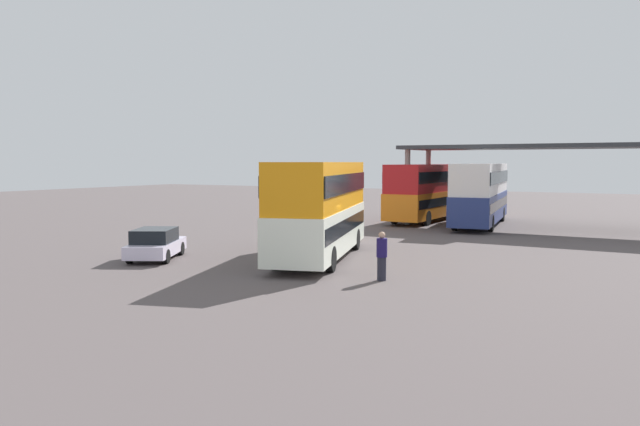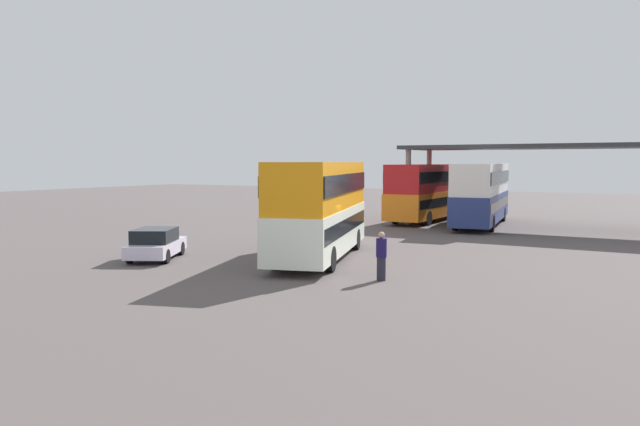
% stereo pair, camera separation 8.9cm
% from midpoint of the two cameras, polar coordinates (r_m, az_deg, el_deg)
% --- Properties ---
extents(ground_plane, '(140.00, 140.00, 0.00)m').
position_cam_midpoint_polar(ground_plane, '(24.80, -1.41, -5.05)').
color(ground_plane, '#554C4C').
extents(double_decker_main, '(5.18, 10.37, 4.20)m').
position_cam_midpoint_polar(double_decker_main, '(26.82, -0.09, 0.65)').
color(double_decker_main, white).
rests_on(double_decker_main, ground_plane).
extents(parked_hatchback, '(3.26, 4.22, 1.35)m').
position_cam_midpoint_polar(parked_hatchback, '(27.75, -14.96, -2.76)').
color(parked_hatchback, silver).
rests_on(parked_hatchback, ground_plane).
extents(double_decker_near_canopy, '(2.77, 11.01, 4.04)m').
position_cam_midpoint_polar(double_decker_near_canopy, '(45.20, 9.87, 2.12)').
color(double_decker_near_canopy, orange).
rests_on(double_decker_near_canopy, ground_plane).
extents(double_decker_mid_row, '(3.82, 11.78, 4.10)m').
position_cam_midpoint_polar(double_decker_mid_row, '(42.43, 14.50, 1.92)').
color(double_decker_mid_row, navy).
rests_on(double_decker_mid_row, ground_plane).
extents(depot_canopy, '(19.79, 5.64, 5.30)m').
position_cam_midpoint_polar(depot_canopy, '(41.50, 21.08, 5.40)').
color(depot_canopy, '#33353A').
rests_on(depot_canopy, ground_plane).
extents(pedestrian_waiting, '(0.38, 0.38, 1.74)m').
position_cam_midpoint_polar(pedestrian_waiting, '(22.10, 5.59, -3.98)').
color(pedestrian_waiting, '#262633').
rests_on(pedestrian_waiting, ground_plane).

